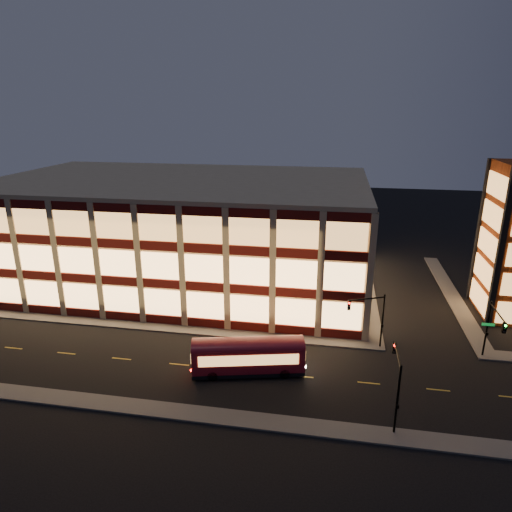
# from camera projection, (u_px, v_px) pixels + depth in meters

# --- Properties ---
(ground) EXTENTS (200.00, 200.00, 0.00)m
(ground) POSITION_uv_depth(u_px,v_px,m) (163.00, 332.00, 50.61)
(ground) COLOR black
(ground) RESTS_ON ground
(sidewalk_office_south) EXTENTS (54.00, 2.00, 0.15)m
(sidewalk_office_south) POSITION_uv_depth(u_px,v_px,m) (141.00, 325.00, 52.01)
(sidewalk_office_south) COLOR #514F4C
(sidewalk_office_south) RESTS_ON ground
(sidewalk_office_east) EXTENTS (2.00, 30.00, 0.15)m
(sidewalk_office_east) POSITION_uv_depth(u_px,v_px,m) (367.00, 288.00, 62.67)
(sidewalk_office_east) COLOR #514F4C
(sidewalk_office_east) RESTS_ON ground
(sidewalk_tower_west) EXTENTS (2.00, 30.00, 0.15)m
(sidewalk_tower_west) POSITION_uv_depth(u_px,v_px,m) (451.00, 293.00, 60.85)
(sidewalk_tower_west) COLOR #514F4C
(sidewalk_tower_west) RESTS_ON ground
(sidewalk_near) EXTENTS (100.00, 2.00, 0.15)m
(sidewalk_near) POSITION_uv_depth(u_px,v_px,m) (106.00, 403.00, 38.43)
(sidewalk_near) COLOR #514F4C
(sidewalk_near) RESTS_ON ground
(office_building) EXTENTS (50.45, 30.45, 14.50)m
(office_building) POSITION_uv_depth(u_px,v_px,m) (183.00, 229.00, 64.62)
(office_building) COLOR tan
(office_building) RESTS_ON ground
(traffic_signal_far) EXTENTS (3.79, 1.87, 6.00)m
(traffic_signal_far) POSITION_uv_depth(u_px,v_px,m) (371.00, 313.00, 45.86)
(traffic_signal_far) COLOR black
(traffic_signal_far) RESTS_ON ground
(traffic_signal_right) EXTENTS (1.20, 4.37, 6.00)m
(traffic_signal_right) POSITION_uv_depth(u_px,v_px,m) (493.00, 326.00, 43.19)
(traffic_signal_right) COLOR black
(traffic_signal_right) RESTS_ON ground
(traffic_signal_near) EXTENTS (0.32, 4.45, 6.00)m
(traffic_signal_near) POSITION_uv_depth(u_px,v_px,m) (397.00, 376.00, 35.11)
(traffic_signal_near) COLOR black
(traffic_signal_near) RESTS_ON ground
(trolley_bus) EXTENTS (10.68, 4.91, 3.51)m
(trolley_bus) POSITION_uv_depth(u_px,v_px,m) (248.00, 354.00, 42.43)
(trolley_bus) COLOR maroon
(trolley_bus) RESTS_ON ground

